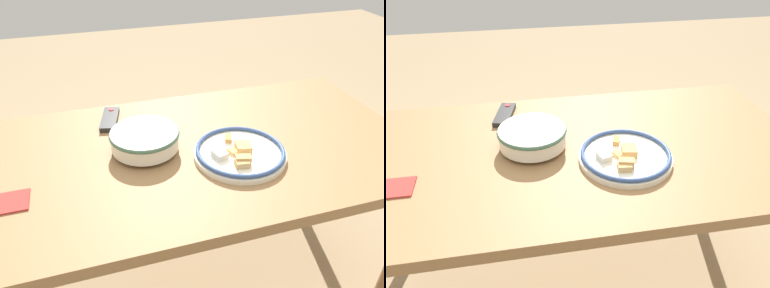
% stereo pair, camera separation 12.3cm
% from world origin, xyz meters
% --- Properties ---
extents(ground_plane, '(8.00, 8.00, 0.00)m').
position_xyz_m(ground_plane, '(0.00, 0.00, 0.00)').
color(ground_plane, '#9E8460').
extents(dining_table, '(1.60, 0.81, 0.72)m').
position_xyz_m(dining_table, '(0.00, 0.00, 0.64)').
color(dining_table, olive).
rests_on(dining_table, ground_plane).
extents(noodle_bowl, '(0.23, 0.23, 0.07)m').
position_xyz_m(noodle_bowl, '(-0.13, 0.04, 0.76)').
color(noodle_bowl, silver).
rests_on(noodle_bowl, dining_table).
extents(food_plate, '(0.30, 0.30, 0.05)m').
position_xyz_m(food_plate, '(0.16, -0.09, 0.73)').
color(food_plate, silver).
rests_on(food_plate, dining_table).
extents(tv_remote, '(0.09, 0.18, 0.02)m').
position_xyz_m(tv_remote, '(-0.22, 0.27, 0.73)').
color(tv_remote, black).
rests_on(tv_remote, dining_table).
extents(folded_napkin, '(0.13, 0.09, 0.01)m').
position_xyz_m(folded_napkin, '(-0.56, -0.12, 0.72)').
color(folded_napkin, '#B2332D').
rests_on(folded_napkin, dining_table).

